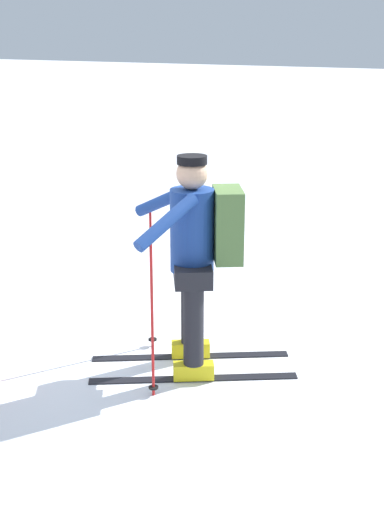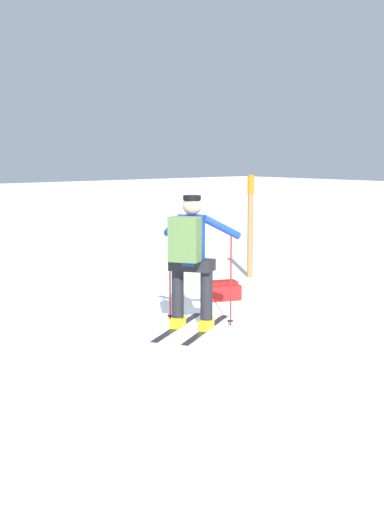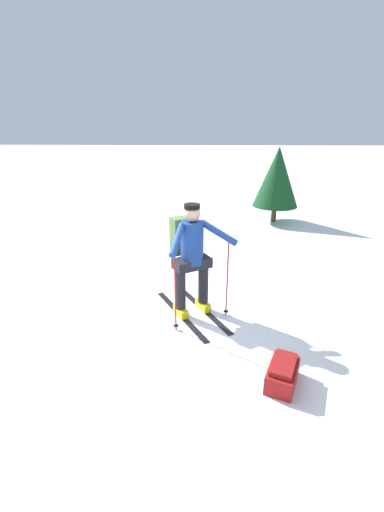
# 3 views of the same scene
# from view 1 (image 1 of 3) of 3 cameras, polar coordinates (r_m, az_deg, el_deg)

# --- Properties ---
(ground_plane) EXTENTS (80.00, 80.00, 0.00)m
(ground_plane) POSITION_cam_1_polar(r_m,az_deg,el_deg) (6.13, -3.66, -6.29)
(ground_plane) COLOR white
(skier) EXTENTS (1.58, 1.22, 1.65)m
(skier) POSITION_cam_1_polar(r_m,az_deg,el_deg) (5.20, 0.46, 0.47)
(skier) COLOR black
(skier) RESTS_ON ground_plane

